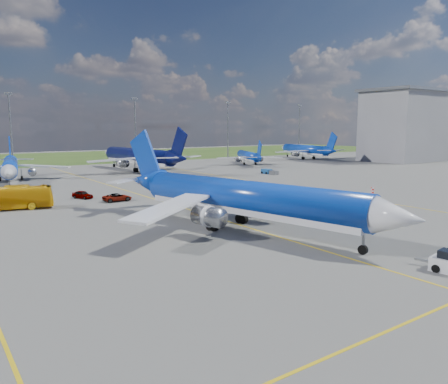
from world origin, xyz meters
TOP-DOWN VIEW (x-y plane):
  - ground at (0.00, 0.00)m, footprint 400.00×400.00m
  - grass_strip at (0.00, 150.00)m, footprint 400.00×80.00m
  - taxiway_lines at (0.17, 27.70)m, footprint 60.25×160.00m
  - floodlight_masts at (10.00, 110.00)m, footprint 202.20×0.50m
  - terminal_building at (120.00, 60.00)m, footprint 42.00×22.00m
  - warning_post at (26.00, 8.00)m, footprint 0.50×0.50m
  - bg_jet_nnw at (-16.33, 75.03)m, footprint 34.54×41.82m
  - bg_jet_n at (18.56, 81.82)m, footprint 40.13×49.99m
  - bg_jet_ne at (57.91, 80.95)m, footprint 34.55×38.35m
  - bg_jet_ene at (92.08, 88.38)m, footprint 38.16×45.41m
  - main_airliner at (-1.23, 6.00)m, footprint 43.48×51.48m
  - apron_bus at (-22.69, 37.61)m, footprint 13.37×6.44m
  - service_car_a at (-10.10, 41.66)m, footprint 3.23×4.40m
  - service_car_b at (-6.16, 35.29)m, footprint 4.92×2.36m
  - service_car_c at (13.42, 30.16)m, footprint 2.79×5.02m
  - baggage_tug_w at (11.87, 19.37)m, footprint 2.44×5.75m
  - baggage_tug_c at (-18.20, 40.03)m, footprint 2.32×5.53m
  - baggage_tug_e at (43.52, 53.61)m, footprint 1.62×5.63m

SIDE VIEW (x-z plane):
  - ground at x=0.00m, z-range 0.00..0.00m
  - bg_jet_nnw at x=-16.33m, z-range -4.91..4.91m
  - bg_jet_n at x=18.56m, z-range -6.09..6.09m
  - bg_jet_ne at x=57.91m, z-range -4.11..4.11m
  - bg_jet_ene at x=92.08m, z-range -5.22..5.22m
  - main_airliner at x=-1.23m, z-range -5.88..5.88m
  - grass_strip at x=0.00m, z-range 0.00..0.01m
  - taxiway_lines at x=0.17m, z-range 0.00..0.02m
  - baggage_tug_c at x=-18.20m, z-range -0.04..1.17m
  - baggage_tug_w at x=11.87m, z-range -0.04..1.21m
  - baggage_tug_e at x=43.52m, z-range -0.04..1.22m
  - service_car_b at x=-6.16m, z-range 0.00..1.35m
  - service_car_c at x=13.42m, z-range 0.00..1.38m
  - service_car_a at x=-10.10m, z-range 0.00..1.39m
  - warning_post at x=26.00m, z-range 0.00..3.00m
  - apron_bus at x=-22.69m, z-range 0.00..3.63m
  - floodlight_masts at x=10.00m, z-range 1.21..23.91m
  - terminal_building at x=120.00m, z-range 0.07..26.07m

